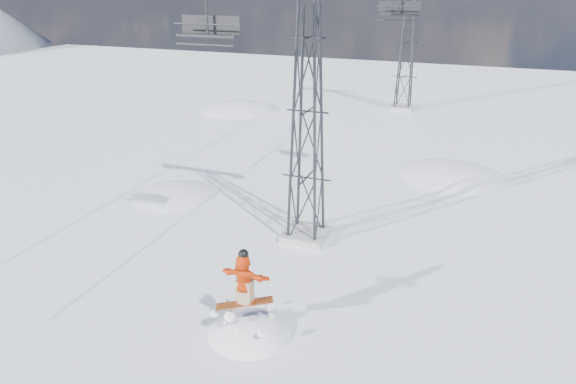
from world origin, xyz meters
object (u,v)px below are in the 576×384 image
(lift_tower_near, at_px, (308,112))
(lift_chair_near, at_px, (209,28))
(snowboarder_jump, at_px, (252,374))
(lift_tower_far, at_px, (408,43))

(lift_tower_near, height_order, lift_chair_near, lift_tower_near)
(lift_tower_near, xyz_separation_m, snowboarder_jump, (0.46, -6.66, -7.10))
(lift_tower_near, distance_m, lift_chair_near, 5.27)
(lift_chair_near, bearing_deg, lift_tower_far, 85.58)
(lift_chair_near, bearing_deg, snowboarder_jump, -50.34)
(lift_tower_near, relative_size, lift_chair_near, 4.44)
(snowboarder_jump, height_order, lift_chair_near, lift_chair_near)
(snowboarder_jump, bearing_deg, lift_tower_near, 93.95)
(lift_tower_far, distance_m, lift_chair_near, 28.73)
(snowboarder_jump, xyz_separation_m, lift_chair_near, (-2.66, 3.21, 10.42))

